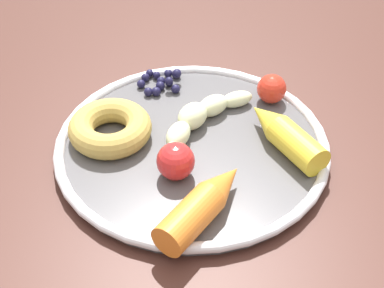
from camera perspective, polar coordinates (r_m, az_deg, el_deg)
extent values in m
cube|color=#43241D|center=(0.67, -2.84, -2.28)|extent=(1.07, 1.00, 0.03)
cube|color=#491E1F|center=(1.40, 3.48, 4.79)|extent=(0.05, 0.05, 0.70)
cylinder|color=#4F4D50|center=(0.66, 0.00, -0.39)|extent=(0.30, 0.30, 0.01)
torus|color=silver|center=(0.66, 0.00, 0.00)|extent=(0.31, 0.31, 0.01)
ellipsoid|color=beige|center=(0.71, 4.40, 4.40)|extent=(0.03, 0.04, 0.02)
ellipsoid|color=beige|center=(0.70, 2.05, 3.79)|extent=(0.03, 0.04, 0.02)
ellipsoid|color=beige|center=(0.67, 0.05, 2.75)|extent=(0.04, 0.05, 0.03)
ellipsoid|color=beige|center=(0.65, -1.42, 0.97)|extent=(0.04, 0.05, 0.02)
ellipsoid|color=beige|center=(0.63, -2.22, -1.13)|extent=(0.04, 0.04, 0.02)
cylinder|color=orange|center=(0.56, -0.27, -7.34)|extent=(0.06, 0.08, 0.03)
cone|color=orange|center=(0.59, 3.20, -3.73)|extent=(0.05, 0.06, 0.03)
cylinder|color=yellow|center=(0.64, 10.30, -0.15)|extent=(0.07, 0.03, 0.03)
cone|color=yellow|center=(0.67, 7.22, 2.59)|extent=(0.05, 0.03, 0.03)
torus|color=#B19245|center=(0.66, -8.04, 1.57)|extent=(0.13, 0.13, 0.03)
sphere|color=#191638|center=(0.76, -1.54, 6.85)|extent=(0.01, 0.01, 0.01)
sphere|color=#191638|center=(0.75, -3.05, 6.17)|extent=(0.01, 0.01, 0.01)
sphere|color=#191638|center=(0.75, -2.25, 6.03)|extent=(0.01, 0.01, 0.01)
sphere|color=#191638|center=(0.76, -2.35, 6.92)|extent=(0.01, 0.01, 0.01)
sphere|color=#191638|center=(0.74, -3.13, 5.70)|extent=(0.01, 0.01, 0.01)
sphere|color=#191638|center=(0.76, -3.49, 6.75)|extent=(0.01, 0.01, 0.01)
sphere|color=#191638|center=(0.76, -4.59, 6.54)|extent=(0.01, 0.01, 0.01)
sphere|color=#191638|center=(0.75, -5.01, 5.88)|extent=(0.01, 0.01, 0.01)
sphere|color=#191638|center=(0.73, -3.54, 5.15)|extent=(0.01, 0.01, 0.01)
sphere|color=#191638|center=(0.73, -4.31, 5.12)|extent=(0.01, 0.01, 0.01)
sphere|color=#191638|center=(0.76, -4.17, 6.94)|extent=(0.01, 0.01, 0.01)
sphere|color=#191638|center=(0.73, -1.63, 5.42)|extent=(0.01, 0.01, 0.01)
sphere|color=#191638|center=(0.75, -1.49, 6.94)|extent=(0.01, 0.01, 0.01)
sphere|color=#191638|center=(0.73, -2.26, 6.20)|extent=(0.01, 0.01, 0.01)
sphere|color=red|center=(0.61, -1.61, -1.69)|extent=(0.04, 0.04, 0.04)
sphere|color=red|center=(0.72, 7.81, 5.39)|extent=(0.04, 0.04, 0.04)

